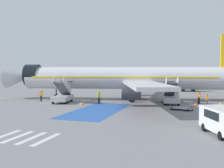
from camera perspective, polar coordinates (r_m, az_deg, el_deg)
ground_plane at (r=44.21m, az=2.04°, el=-3.32°), size 600.00×600.00×0.00m
apron_leadline_yellow at (r=43.14m, az=2.32°, el=-3.47°), size 74.56×15.27×0.01m
apron_stand_patch_blue at (r=32.05m, az=-3.17°, el=-5.77°), size 5.43×13.59×0.01m
apron_walkway_bar_0 at (r=21.63m, az=-22.37°, el=-10.34°), size 0.44×3.60×0.01m
apron_walkway_bar_1 at (r=20.90m, az=-19.80°, el=-10.76°), size 0.44×3.60×0.01m
apron_walkway_bar_2 at (r=20.22m, az=-17.04°, el=-11.18°), size 0.44×3.60×0.01m
apron_walkway_bar_3 at (r=19.58m, az=-14.08°, el=-11.61°), size 0.44×3.60×0.01m
airliner at (r=42.84m, az=3.28°, el=1.27°), size 41.29×35.13×10.55m
boarding_stairs_forward at (r=40.30m, az=-10.69°, el=-2.58°), size 3.11×5.51×4.01m
boarding_stairs_aft at (r=38.88m, az=12.58°, el=-2.80°), size 3.11×5.51×4.06m
fuel_tanker at (r=62.76m, az=14.49°, el=0.01°), size 8.97×3.04×3.31m
service_van_1 at (r=21.66m, az=23.26°, el=-7.04°), size 3.58×4.91×2.04m
baggage_cart at (r=33.44m, az=14.92°, el=-5.06°), size 2.92×2.18×0.87m
ground_crew_0 at (r=40.31m, az=18.41°, el=-2.61°), size 0.48×0.34×1.80m
ground_crew_1 at (r=42.61m, az=-15.18°, el=-2.26°), size 0.46×0.29×1.80m
ground_crew_2 at (r=38.66m, az=-2.86°, el=-2.68°), size 0.48×0.43×1.82m
ground_crew_3 at (r=38.07m, az=19.96°, el=-3.08°), size 0.30×0.46×1.69m
traffic_cone_0 at (r=37.22m, az=-6.53°, el=-4.15°), size 0.47×0.47×0.52m
traffic_cone_1 at (r=36.95m, az=17.72°, el=-4.27°), size 0.53×0.53×0.59m
traffic_cone_2 at (r=38.68m, az=22.60°, el=-4.01°), size 0.56×0.56×0.62m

